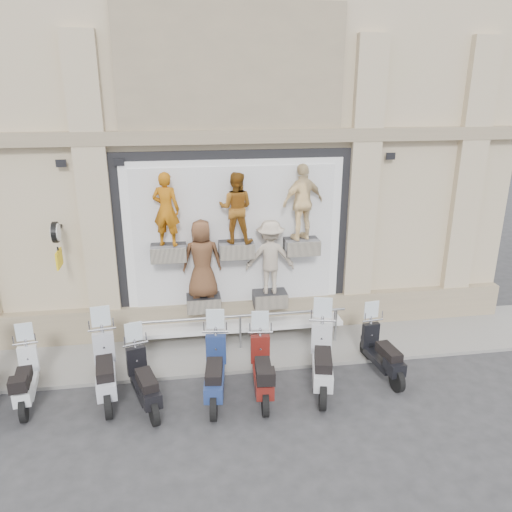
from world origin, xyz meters
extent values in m
plane|color=#2C2C2F|center=(0.00, 0.00, 0.00)|extent=(90.00, 90.00, 0.00)
cube|color=gray|center=(0.00, 2.10, 0.04)|extent=(16.00, 2.20, 0.08)
cube|color=black|center=(0.00, 2.96, 2.40)|extent=(5.60, 0.10, 4.30)
cube|color=white|center=(0.00, 2.90, 2.40)|extent=(5.10, 0.06, 3.90)
cube|color=white|center=(0.00, 2.86, 2.40)|extent=(4.70, 0.04, 3.60)
cube|color=white|center=(0.00, 2.55, 0.42)|extent=(5.10, 0.75, 0.10)
cube|color=#28282B|center=(-1.55, 2.59, 2.33)|extent=(0.80, 0.50, 0.35)
imported|color=#BF690E|center=(-1.55, 2.59, 3.33)|extent=(0.70, 0.56, 1.66)
cube|color=#28282B|center=(0.00, 2.59, 2.33)|extent=(0.80, 0.50, 0.35)
imported|color=brown|center=(0.00, 2.59, 3.31)|extent=(0.92, 0.81, 1.61)
cube|color=#28282B|center=(1.55, 2.59, 2.33)|extent=(0.80, 0.50, 0.35)
imported|color=beige|center=(1.55, 2.59, 3.38)|extent=(1.12, 0.74, 1.77)
cube|color=#28282B|center=(-0.80, 2.59, 1.02)|extent=(0.80, 0.50, 0.35)
imported|color=brown|center=(-0.80, 2.59, 2.13)|extent=(0.91, 0.60, 1.85)
cube|color=#28282B|center=(0.80, 2.59, 1.02)|extent=(0.80, 0.50, 0.35)
imported|color=#C3B199|center=(0.80, 2.59, 2.09)|extent=(1.21, 0.77, 1.78)
cube|color=black|center=(-3.90, 2.72, 2.95)|extent=(0.06, 0.56, 0.06)
cylinder|color=black|center=(-3.90, 2.45, 2.95)|extent=(0.10, 0.46, 0.46)
cube|color=yellow|center=(-3.90, 2.45, 2.35)|extent=(0.04, 0.50, 0.38)
camera|label=1|loc=(-1.24, -8.32, 5.93)|focal=35.00mm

